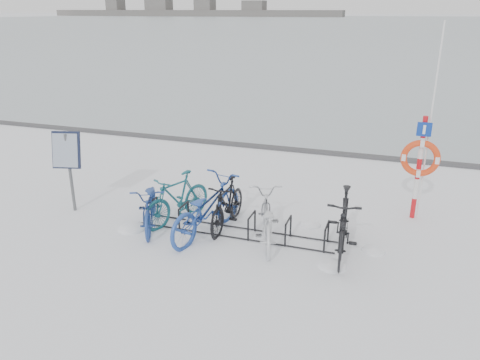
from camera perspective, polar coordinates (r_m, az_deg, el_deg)
ground at (r=9.26m, az=-0.73°, el=-6.47°), size 900.00×900.00×0.00m
ice_sheet at (r=162.88m, az=18.74°, el=17.69°), size 400.00×298.00×0.02m
quay_edge at (r=14.57m, az=7.05°, el=3.65°), size 400.00×0.25×0.10m
bike_rack at (r=9.19m, az=-0.73°, el=-5.46°), size 4.00×0.48×0.46m
info_board at (r=10.45m, az=-20.34°, el=2.90°), size 0.63×0.36×1.77m
lifebuoy_station at (r=10.07m, az=21.14°, el=2.48°), size 0.76×0.22×3.96m
shoreline at (r=295.46m, az=-6.56°, el=19.76°), size 180.00×12.00×9.50m
bike_0 at (r=9.56m, az=-10.85°, el=-2.78°), size 1.35×1.95×0.97m
bike_1 at (r=9.66m, az=-7.66°, el=-2.05°), size 1.10×1.83×1.06m
bike_2 at (r=9.04m, az=-4.13°, el=-3.21°), size 1.24×2.30×1.15m
bike_3 at (r=9.34m, az=-1.57°, el=-2.77°), size 0.52×1.72×1.03m
bike_4 at (r=8.78m, az=3.21°, el=-4.56°), size 1.19×1.97×0.98m
bike_5 at (r=8.52m, az=12.52°, el=-5.02°), size 0.70×2.02×1.19m
snow_drifts at (r=9.13m, az=0.29°, el=-6.88°), size 5.14×1.95×0.20m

